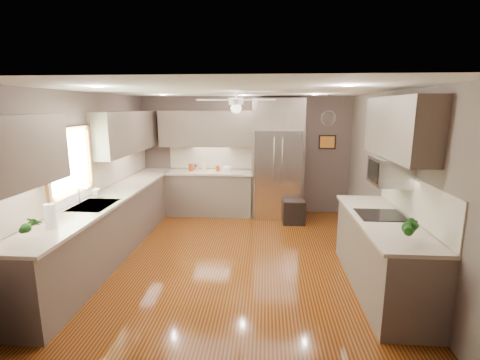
# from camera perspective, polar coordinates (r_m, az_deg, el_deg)

# --- Properties ---
(floor) EXTENTS (5.00, 5.00, 0.00)m
(floor) POSITION_cam_1_polar(r_m,az_deg,el_deg) (5.51, -0.86, -12.51)
(floor) COLOR #441609
(floor) RESTS_ON ground
(ceiling) EXTENTS (5.00, 5.00, 0.00)m
(ceiling) POSITION_cam_1_polar(r_m,az_deg,el_deg) (5.02, -0.95, 14.44)
(ceiling) COLOR white
(ceiling) RESTS_ON ground
(wall_back) EXTENTS (4.50, 0.00, 4.50)m
(wall_back) POSITION_cam_1_polar(r_m,az_deg,el_deg) (7.58, 0.80, 4.11)
(wall_back) COLOR brown
(wall_back) RESTS_ON ground
(wall_front) EXTENTS (4.50, 0.00, 4.50)m
(wall_front) POSITION_cam_1_polar(r_m,az_deg,el_deg) (2.74, -5.67, -10.17)
(wall_front) COLOR brown
(wall_front) RESTS_ON ground
(wall_left) EXTENTS (0.00, 5.00, 5.00)m
(wall_left) POSITION_cam_1_polar(r_m,az_deg,el_deg) (5.77, -23.73, 0.64)
(wall_left) COLOR brown
(wall_left) RESTS_ON ground
(wall_right) EXTENTS (0.00, 5.00, 5.00)m
(wall_right) POSITION_cam_1_polar(r_m,az_deg,el_deg) (5.41, 23.57, -0.05)
(wall_right) COLOR brown
(wall_right) RESTS_ON ground
(canister_a) EXTENTS (0.11, 0.11, 0.16)m
(canister_a) POSITION_cam_1_polar(r_m,az_deg,el_deg) (7.46, -8.06, 2.07)
(canister_a) COLOR #943510
(canister_a) RESTS_ON back_run
(canister_b) EXTENTS (0.11, 0.11, 0.15)m
(canister_b) POSITION_cam_1_polar(r_m,az_deg,el_deg) (7.52, -7.21, 2.09)
(canister_b) COLOR silver
(canister_b) RESTS_ON back_run
(canister_c) EXTENTS (0.13, 0.13, 0.16)m
(canister_c) POSITION_cam_1_polar(r_m,az_deg,el_deg) (7.44, -5.91, 2.18)
(canister_c) COLOR beige
(canister_c) RESTS_ON back_run
(canister_d) EXTENTS (0.08, 0.08, 0.12)m
(canister_d) POSITION_cam_1_polar(r_m,az_deg,el_deg) (7.38, -3.70, 1.91)
(canister_d) COLOR #943510
(canister_d) RESTS_ON back_run
(soap_bottle) EXTENTS (0.09, 0.09, 0.19)m
(soap_bottle) POSITION_cam_1_polar(r_m,az_deg,el_deg) (5.62, -22.38, -1.77)
(soap_bottle) COLOR white
(soap_bottle) RESTS_ON left_run
(potted_plant_left) EXTENTS (0.18, 0.14, 0.32)m
(potted_plant_left) POSITION_cam_1_polar(r_m,az_deg,el_deg) (4.15, -31.38, -6.34)
(potted_plant_left) COLOR #1C4F16
(potted_plant_left) RESTS_ON left_run
(potted_plant_right) EXTENTS (0.20, 0.19, 0.30)m
(potted_plant_right) POSITION_cam_1_polar(r_m,az_deg,el_deg) (3.91, 26.28, -7.02)
(potted_plant_right) COLOR #1C4F16
(potted_plant_right) RESTS_ON right_run
(bowl) EXTENTS (0.22, 0.22, 0.05)m
(bowl) POSITION_cam_1_polar(r_m,az_deg,el_deg) (7.34, -2.16, 1.58)
(bowl) COLOR beige
(bowl) RESTS_ON back_run
(left_run) EXTENTS (0.65, 4.70, 1.45)m
(left_run) POSITION_cam_1_polar(r_m,az_deg,el_deg) (5.96, -19.92, -6.35)
(left_run) COLOR brown
(left_run) RESTS_ON ground
(back_run) EXTENTS (1.85, 0.65, 1.45)m
(back_run) POSITION_cam_1_polar(r_m,az_deg,el_deg) (7.52, -4.88, -1.95)
(back_run) COLOR brown
(back_run) RESTS_ON ground
(uppers) EXTENTS (4.50, 4.70, 0.95)m
(uppers) POSITION_cam_1_polar(r_m,az_deg,el_deg) (5.85, -7.61, 7.82)
(uppers) COLOR brown
(uppers) RESTS_ON wall_left
(window) EXTENTS (0.05, 1.12, 0.92)m
(window) POSITION_cam_1_polar(r_m,az_deg,el_deg) (5.28, -26.22, 2.76)
(window) COLOR #BFF2B2
(window) RESTS_ON wall_left
(sink) EXTENTS (0.50, 0.70, 0.32)m
(sink) POSITION_cam_1_polar(r_m,az_deg,el_deg) (5.27, -22.87, -4.12)
(sink) COLOR silver
(sink) RESTS_ON left_run
(refrigerator) EXTENTS (1.06, 0.75, 2.45)m
(refrigerator) POSITION_cam_1_polar(r_m,az_deg,el_deg) (7.24, 6.18, 3.18)
(refrigerator) COLOR silver
(refrigerator) RESTS_ON ground
(right_run) EXTENTS (0.70, 2.20, 1.45)m
(right_run) POSITION_cam_1_polar(r_m,az_deg,el_deg) (4.80, 22.26, -10.97)
(right_run) COLOR brown
(right_run) RESTS_ON ground
(microwave) EXTENTS (0.43, 0.55, 0.34)m
(microwave) POSITION_cam_1_polar(r_m,az_deg,el_deg) (4.79, 23.39, 1.33)
(microwave) COLOR silver
(microwave) RESTS_ON wall_right
(ceiling_fan) EXTENTS (1.18, 1.18, 0.32)m
(ceiling_fan) POSITION_cam_1_polar(r_m,az_deg,el_deg) (5.32, -0.64, 12.49)
(ceiling_fan) COLOR white
(ceiling_fan) RESTS_ON ceiling
(recessed_lights) EXTENTS (2.84, 3.14, 0.01)m
(recessed_lights) POSITION_cam_1_polar(r_m,az_deg,el_deg) (5.43, -0.99, 14.19)
(recessed_lights) COLOR white
(recessed_lights) RESTS_ON ceiling
(wall_clock) EXTENTS (0.30, 0.03, 0.30)m
(wall_clock) POSITION_cam_1_polar(r_m,az_deg,el_deg) (7.60, 14.30, 9.82)
(wall_clock) COLOR white
(wall_clock) RESTS_ON wall_back
(framed_print) EXTENTS (0.36, 0.03, 0.30)m
(framed_print) POSITION_cam_1_polar(r_m,az_deg,el_deg) (7.62, 14.12, 6.06)
(framed_print) COLOR black
(framed_print) RESTS_ON wall_back
(stool) EXTENTS (0.44, 0.44, 0.49)m
(stool) POSITION_cam_1_polar(r_m,az_deg,el_deg) (7.03, 8.77, -5.10)
(stool) COLOR black
(stool) RESTS_ON ground
(paper_towel) EXTENTS (0.12, 0.12, 0.30)m
(paper_towel) POSITION_cam_1_polar(r_m,az_deg,el_deg) (4.44, -28.67, -5.23)
(paper_towel) COLOR white
(paper_towel) RESTS_ON left_run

